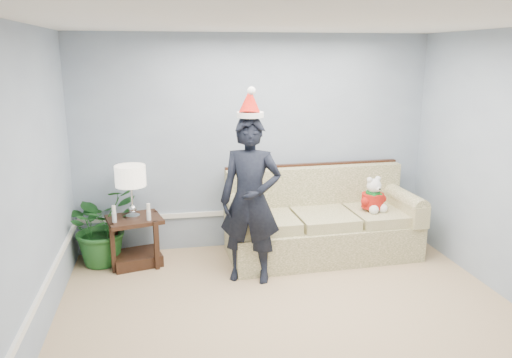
{
  "coord_description": "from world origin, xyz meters",
  "views": [
    {
      "loc": [
        -1.14,
        -3.63,
        2.45
      ],
      "look_at": [
        -0.17,
        1.55,
        1.12
      ],
      "focal_mm": 35.0,
      "sensor_mm": 36.0,
      "label": 1
    }
  ],
  "objects_px": {
    "side_table": "(136,246)",
    "houseplant": "(101,225)",
    "table_lamp": "(130,178)",
    "man": "(251,201)",
    "sofa": "(320,224)",
    "teddy_bear": "(373,198)"
  },
  "relations": [
    {
      "from": "table_lamp",
      "to": "man",
      "type": "distance_m",
      "value": 1.45
    },
    {
      "from": "sofa",
      "to": "side_table",
      "type": "bearing_deg",
      "value": 176.27
    },
    {
      "from": "sofa",
      "to": "side_table",
      "type": "height_order",
      "value": "sofa"
    },
    {
      "from": "side_table",
      "to": "houseplant",
      "type": "relative_size",
      "value": 0.75
    },
    {
      "from": "side_table",
      "to": "man",
      "type": "relative_size",
      "value": 0.39
    },
    {
      "from": "sofa",
      "to": "man",
      "type": "distance_m",
      "value": 1.26
    },
    {
      "from": "man",
      "to": "teddy_bear",
      "type": "xyz_separation_m",
      "value": [
        1.6,
        0.43,
        -0.19
      ]
    },
    {
      "from": "side_table",
      "to": "houseplant",
      "type": "height_order",
      "value": "houseplant"
    },
    {
      "from": "table_lamp",
      "to": "man",
      "type": "bearing_deg",
      "value": -26.69
    },
    {
      "from": "table_lamp",
      "to": "teddy_bear",
      "type": "distance_m",
      "value": 2.92
    },
    {
      "from": "sofa",
      "to": "houseplant",
      "type": "relative_size",
      "value": 2.46
    },
    {
      "from": "houseplant",
      "to": "table_lamp",
      "type": "bearing_deg",
      "value": -17.45
    },
    {
      "from": "man",
      "to": "table_lamp",
      "type": "bearing_deg",
      "value": 172.81
    },
    {
      "from": "side_table",
      "to": "table_lamp",
      "type": "bearing_deg",
      "value": -179.31
    },
    {
      "from": "teddy_bear",
      "to": "side_table",
      "type": "bearing_deg",
      "value": 159.5
    },
    {
      "from": "sofa",
      "to": "table_lamp",
      "type": "relative_size",
      "value": 3.73
    },
    {
      "from": "sofa",
      "to": "man",
      "type": "relative_size",
      "value": 1.28
    },
    {
      "from": "houseplant",
      "to": "man",
      "type": "relative_size",
      "value": 0.52
    },
    {
      "from": "table_lamp",
      "to": "side_table",
      "type": "bearing_deg",
      "value": 0.69
    },
    {
      "from": "houseplant",
      "to": "teddy_bear",
      "type": "bearing_deg",
      "value": -5.82
    },
    {
      "from": "table_lamp",
      "to": "teddy_bear",
      "type": "bearing_deg",
      "value": -4.25
    },
    {
      "from": "table_lamp",
      "to": "houseplant",
      "type": "bearing_deg",
      "value": 162.55
    }
  ]
}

